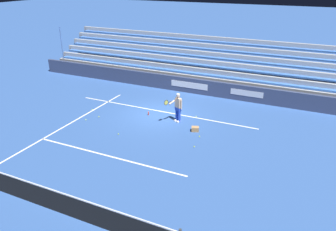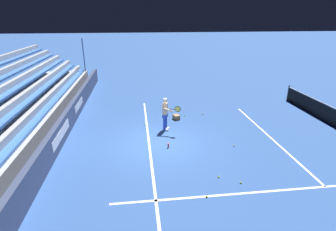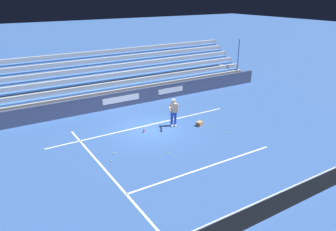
{
  "view_description": "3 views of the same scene",
  "coord_description": "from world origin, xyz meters",
  "px_view_note": "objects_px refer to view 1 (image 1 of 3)",
  "views": [
    {
      "loc": [
        -8.35,
        16.58,
        8.03
      ],
      "look_at": [
        -1.46,
        1.81,
        0.92
      ],
      "focal_mm": 35.0,
      "sensor_mm": 36.0,
      "label": 1
    },
    {
      "loc": [
        11.08,
        -0.96,
        5.69
      ],
      "look_at": [
        0.29,
        0.37,
        1.48
      ],
      "focal_mm": 28.0,
      "sensor_mm": 36.0,
      "label": 2
    },
    {
      "loc": [
        8.67,
        16.02,
        7.75
      ],
      "look_at": [
        -0.17,
        1.88,
        1.41
      ],
      "focal_mm": 35.0,
      "sensor_mm": 36.0,
      "label": 3
    }
  ],
  "objects_px": {
    "tennis_ball_far_left": "(196,116)",
    "ball_box_cardboard": "(195,129)",
    "tennis_ball_stray_back": "(86,120)",
    "tennis_ball_toward_net": "(194,147)",
    "tennis_ball_far_right": "(92,110)",
    "tennis_net": "(43,196)",
    "water_bottle": "(148,113)",
    "tennis_ball_midcourt": "(99,117)",
    "tennis_player": "(178,107)",
    "tennis_ball_near_player": "(118,134)",
    "tennis_ball_on_baseline": "(199,137)"
  },
  "relations": [
    {
      "from": "tennis_ball_far_left",
      "to": "ball_box_cardboard",
      "type": "bearing_deg",
      "value": 108.84
    },
    {
      "from": "tennis_ball_stray_back",
      "to": "tennis_ball_toward_net",
      "type": "bearing_deg",
      "value": 177.14
    },
    {
      "from": "tennis_ball_far_right",
      "to": "tennis_net",
      "type": "relative_size",
      "value": 0.01
    },
    {
      "from": "ball_box_cardboard",
      "to": "water_bottle",
      "type": "distance_m",
      "value": 3.51
    },
    {
      "from": "tennis_ball_midcourt",
      "to": "tennis_player",
      "type": "bearing_deg",
      "value": -162.11
    },
    {
      "from": "ball_box_cardboard",
      "to": "tennis_ball_midcourt",
      "type": "distance_m",
      "value": 6.0
    },
    {
      "from": "tennis_ball_near_player",
      "to": "tennis_ball_toward_net",
      "type": "height_order",
      "value": "same"
    },
    {
      "from": "tennis_ball_midcourt",
      "to": "tennis_ball_on_baseline",
      "type": "relative_size",
      "value": 1.0
    },
    {
      "from": "tennis_ball_near_player",
      "to": "tennis_ball_toward_net",
      "type": "distance_m",
      "value": 4.24
    },
    {
      "from": "tennis_ball_far_left",
      "to": "tennis_ball_midcourt",
      "type": "bearing_deg",
      "value": 25.59
    },
    {
      "from": "tennis_ball_stray_back",
      "to": "tennis_ball_toward_net",
      "type": "distance_m",
      "value": 7.01
    },
    {
      "from": "tennis_ball_midcourt",
      "to": "tennis_ball_toward_net",
      "type": "distance_m",
      "value": 6.64
    },
    {
      "from": "tennis_ball_stray_back",
      "to": "ball_box_cardboard",
      "type": "bearing_deg",
      "value": -167.91
    },
    {
      "from": "tennis_ball_midcourt",
      "to": "tennis_ball_far_left",
      "type": "height_order",
      "value": "same"
    },
    {
      "from": "tennis_player",
      "to": "tennis_ball_toward_net",
      "type": "height_order",
      "value": "tennis_player"
    },
    {
      "from": "tennis_ball_far_left",
      "to": "tennis_ball_toward_net",
      "type": "bearing_deg",
      "value": 109.01
    },
    {
      "from": "tennis_ball_midcourt",
      "to": "tennis_ball_stray_back",
      "type": "relative_size",
      "value": 1.0
    },
    {
      "from": "tennis_ball_on_baseline",
      "to": "tennis_ball_stray_back",
      "type": "bearing_deg",
      "value": 6.67
    },
    {
      "from": "tennis_ball_near_player",
      "to": "ball_box_cardboard",
      "type": "bearing_deg",
      "value": -149.25
    },
    {
      "from": "tennis_ball_stray_back",
      "to": "tennis_ball_far_left",
      "type": "height_order",
      "value": "same"
    },
    {
      "from": "ball_box_cardboard",
      "to": "tennis_ball_toward_net",
      "type": "height_order",
      "value": "ball_box_cardboard"
    },
    {
      "from": "tennis_player",
      "to": "tennis_ball_stray_back",
      "type": "xyz_separation_m",
      "value": [
        5.01,
        2.16,
        -0.86
      ]
    },
    {
      "from": "tennis_player",
      "to": "tennis_ball_far_right",
      "type": "relative_size",
      "value": 25.98
    },
    {
      "from": "tennis_ball_stray_back",
      "to": "tennis_ball_toward_net",
      "type": "relative_size",
      "value": 1.0
    },
    {
      "from": "tennis_ball_midcourt",
      "to": "water_bottle",
      "type": "relative_size",
      "value": 0.3
    },
    {
      "from": "tennis_ball_near_player",
      "to": "water_bottle",
      "type": "height_order",
      "value": "water_bottle"
    },
    {
      "from": "tennis_ball_toward_net",
      "to": "tennis_ball_far_left",
      "type": "bearing_deg",
      "value": -70.99
    },
    {
      "from": "tennis_ball_near_player",
      "to": "tennis_net",
      "type": "bearing_deg",
      "value": 97.02
    },
    {
      "from": "water_bottle",
      "to": "tennis_ball_far_left",
      "type": "bearing_deg",
      "value": -160.59
    },
    {
      "from": "ball_box_cardboard",
      "to": "tennis_ball_stray_back",
      "type": "height_order",
      "value": "ball_box_cardboard"
    },
    {
      "from": "tennis_net",
      "to": "ball_box_cardboard",
      "type": "bearing_deg",
      "value": -108.79
    },
    {
      "from": "tennis_ball_far_left",
      "to": "tennis_ball_far_right",
      "type": "bearing_deg",
      "value": 15.88
    },
    {
      "from": "tennis_ball_near_player",
      "to": "tennis_ball_toward_net",
      "type": "bearing_deg",
      "value": -174.18
    },
    {
      "from": "tennis_ball_far_left",
      "to": "tennis_ball_near_player",
      "type": "bearing_deg",
      "value": 53.39
    },
    {
      "from": "ball_box_cardboard",
      "to": "tennis_ball_stray_back",
      "type": "bearing_deg",
      "value": 12.09
    },
    {
      "from": "tennis_net",
      "to": "tennis_ball_toward_net",
      "type": "bearing_deg",
      "value": -117.4
    },
    {
      "from": "tennis_ball_far_right",
      "to": "tennis_ball_far_left",
      "type": "distance_m",
      "value": 6.63
    },
    {
      "from": "water_bottle",
      "to": "tennis_net",
      "type": "relative_size",
      "value": 0.02
    },
    {
      "from": "ball_box_cardboard",
      "to": "tennis_net",
      "type": "height_order",
      "value": "tennis_net"
    },
    {
      "from": "tennis_player",
      "to": "tennis_net",
      "type": "distance_m",
      "value": 9.29
    },
    {
      "from": "tennis_ball_on_baseline",
      "to": "tennis_net",
      "type": "bearing_deg",
      "value": 67.03
    },
    {
      "from": "tennis_ball_on_baseline",
      "to": "tennis_net",
      "type": "distance_m",
      "value": 8.49
    },
    {
      "from": "tennis_ball_on_baseline",
      "to": "tennis_ball_far_left",
      "type": "bearing_deg",
      "value": -65.73
    },
    {
      "from": "ball_box_cardboard",
      "to": "tennis_ball_midcourt",
      "type": "height_order",
      "value": "ball_box_cardboard"
    },
    {
      "from": "tennis_player",
      "to": "water_bottle",
      "type": "relative_size",
      "value": 7.8
    },
    {
      "from": "tennis_ball_on_baseline",
      "to": "tennis_ball_near_player",
      "type": "height_order",
      "value": "same"
    },
    {
      "from": "tennis_ball_far_right",
      "to": "ball_box_cardboard",
      "type": "bearing_deg",
      "value": 179.61
    },
    {
      "from": "tennis_ball_far_left",
      "to": "tennis_ball_stray_back",
      "type": "bearing_deg",
      "value": 29.26
    },
    {
      "from": "tennis_ball_on_baseline",
      "to": "water_bottle",
      "type": "height_order",
      "value": "water_bottle"
    },
    {
      "from": "tennis_player",
      "to": "tennis_ball_near_player",
      "type": "distance_m",
      "value": 3.78
    }
  ]
}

